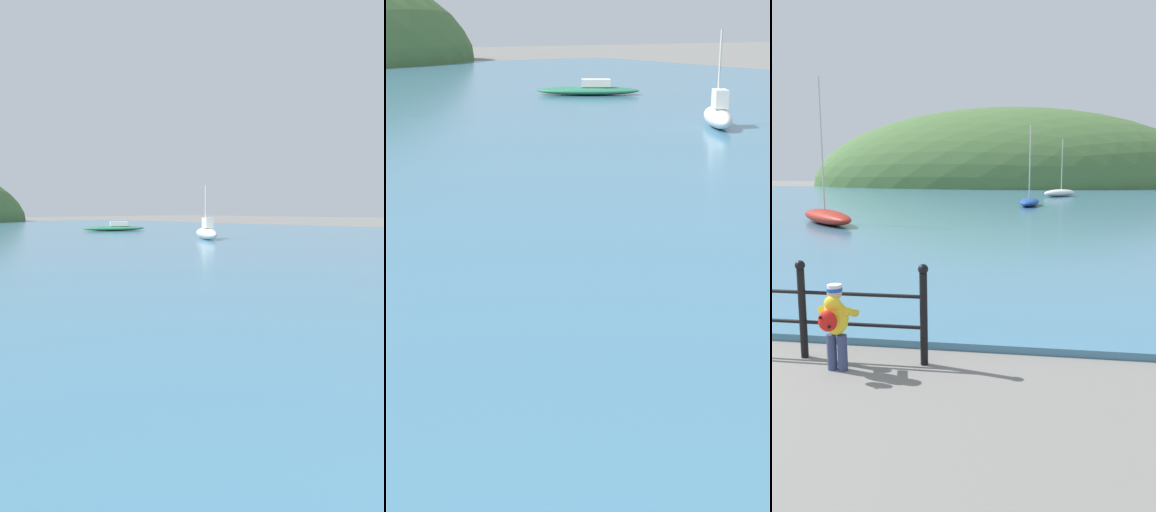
% 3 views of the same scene
% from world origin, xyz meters
% --- Properties ---
extents(water, '(80.00, 60.00, 0.10)m').
position_xyz_m(water, '(0.00, 32.00, 0.05)').
color(water, teal).
rests_on(water, ground).
extents(far_hillside, '(56.50, 31.08, 21.78)m').
position_xyz_m(far_hillside, '(0.00, 68.10, 0.00)').
color(far_hillside, '#476B38').
rests_on(far_hillside, ground).
extents(child_in_coat, '(0.39, 0.54, 1.00)m').
position_xyz_m(child_in_coat, '(3.11, 1.17, 0.61)').
color(child_in_coat, navy).
rests_on(child_in_coat, ground).
extents(boat_far_left, '(1.43, 4.04, 4.85)m').
position_xyz_m(boat_far_left, '(4.55, 27.23, 0.37)').
color(boat_far_left, '#1E4793').
rests_on(boat_far_left, water).
extents(boat_blue_hull, '(4.09, 4.36, 5.86)m').
position_xyz_m(boat_blue_hull, '(-3.40, 15.41, 0.41)').
color(boat_blue_hull, maroon).
rests_on(boat_blue_hull, water).
extents(boat_red_dinghy, '(3.41, 3.76, 4.75)m').
position_xyz_m(boat_red_dinghy, '(6.74, 38.86, 0.42)').
color(boat_red_dinghy, silver).
rests_on(boat_red_dinghy, water).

